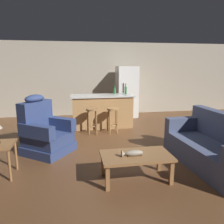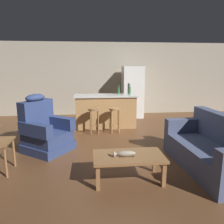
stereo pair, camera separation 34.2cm
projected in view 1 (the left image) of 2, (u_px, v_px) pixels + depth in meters
name	position (u px, v px, depth m)	size (l,w,h in m)	color
ground_plane	(110.00, 142.00, 5.19)	(12.00, 12.00, 0.00)	brown
back_wall	(96.00, 79.00, 7.93)	(12.00, 0.05, 2.60)	#A89E89
coffee_table	(136.00, 158.00, 3.42)	(1.10, 0.60, 0.42)	olive
fish_figurine	(132.00, 153.00, 3.35)	(0.34, 0.10, 0.10)	#4C3823
couch	(213.00, 147.00, 3.92)	(0.94, 1.94, 0.94)	#4C5675
recliner_near_lamp	(45.00, 132.00, 4.53)	(1.17, 1.17, 1.20)	navy
kitchen_island	(102.00, 111.00, 6.39)	(1.80, 0.70, 0.95)	#AD7F4C
bar_stool_left	(92.00, 116.00, 5.73)	(0.32, 0.32, 0.68)	olive
bar_stool_right	(113.00, 116.00, 5.82)	(0.32, 0.32, 0.68)	#A87A47
refrigerator	(127.00, 92.00, 7.64)	(0.70, 0.69, 1.76)	white
bottle_tall_green	(115.00, 91.00, 6.50)	(0.07, 0.07, 0.27)	#2D6B38
bottle_short_amber	(126.00, 90.00, 6.46)	(0.07, 0.07, 0.32)	#2D6B38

